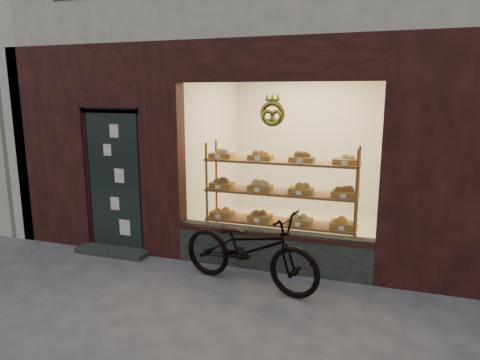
% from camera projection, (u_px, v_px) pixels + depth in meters
% --- Properties ---
extents(ground, '(90.00, 90.00, 0.00)m').
position_uv_depth(ground, '(173.00, 346.00, 4.15)').
color(ground, '#44434D').
extents(display_shelf, '(2.20, 0.45, 1.70)m').
position_uv_depth(display_shelf, '(280.00, 202.00, 6.20)').
color(display_shelf, brown).
rests_on(display_shelf, ground).
extents(bicycle, '(2.00, 1.06, 1.00)m').
position_uv_depth(bicycle, '(249.00, 248.00, 5.36)').
color(bicycle, black).
rests_on(bicycle, ground).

